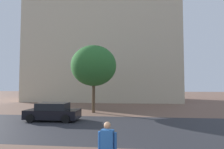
# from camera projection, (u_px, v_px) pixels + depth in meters

# --- Properties ---
(ground_plane) EXTENTS (120.00, 120.00, 0.00)m
(ground_plane) POSITION_uv_depth(u_px,v_px,m) (107.00, 121.00, 14.65)
(ground_plane) COLOR brown
(street_asphalt_strip) EXTENTS (120.00, 8.14, 0.00)m
(street_asphalt_strip) POSITION_uv_depth(u_px,v_px,m) (103.00, 127.00, 12.53)
(street_asphalt_strip) COLOR #2D2D33
(street_asphalt_strip) RESTS_ON ground_plane
(landmark_building) EXTENTS (26.20, 11.86, 37.95)m
(landmark_building) POSITION_uv_depth(u_px,v_px,m) (101.00, 40.00, 34.68)
(landmark_building) COLOR beige
(landmark_building) RESTS_ON ground_plane
(person_skater) EXTENTS (0.60, 0.34, 1.73)m
(person_skater) POSITION_uv_depth(u_px,v_px,m) (107.00, 147.00, 5.74)
(person_skater) COLOR #706656
(person_skater) RESTS_ON ground_plane
(car_black) EXTENTS (4.22, 2.01, 1.42)m
(car_black) POSITION_uv_depth(u_px,v_px,m) (53.00, 112.00, 14.79)
(car_black) COLOR black
(car_black) RESTS_ON ground_plane
(tree_curb_far) EXTENTS (4.70, 4.70, 6.96)m
(tree_curb_far) POSITION_uv_depth(u_px,v_px,m) (94.00, 66.00, 19.14)
(tree_curb_far) COLOR brown
(tree_curb_far) RESTS_ON ground_plane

